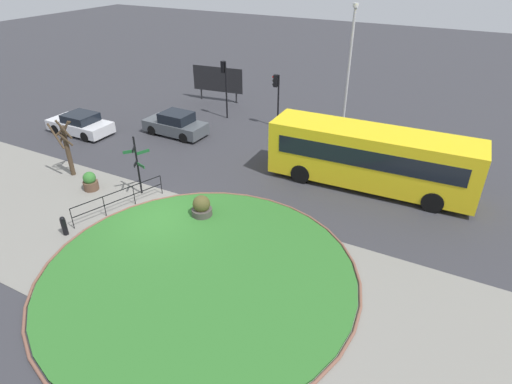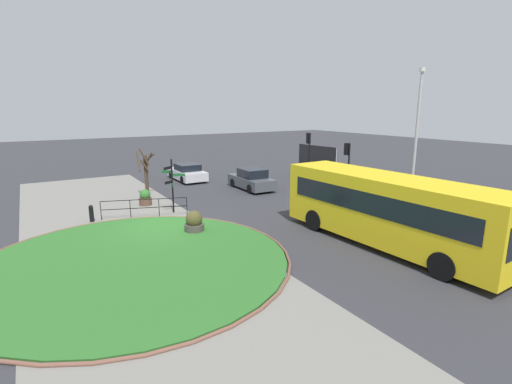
# 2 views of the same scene
# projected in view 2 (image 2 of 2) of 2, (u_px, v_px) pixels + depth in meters

# --- Properties ---
(ground) EXTENTS (120.00, 120.00, 0.00)m
(ground) POSITION_uv_depth(u_px,v_px,m) (162.00, 227.00, 18.48)
(ground) COLOR #333338
(sidewalk_paving) EXTENTS (32.00, 8.16, 0.02)m
(sidewalk_paving) POSITION_uv_depth(u_px,v_px,m) (121.00, 234.00, 17.51)
(sidewalk_paving) COLOR gray
(sidewalk_paving) RESTS_ON ground
(grass_island) EXTENTS (11.64, 11.64, 0.10)m
(grass_island) POSITION_uv_depth(u_px,v_px,m) (134.00, 261.00, 14.28)
(grass_island) COLOR #2D6B28
(grass_island) RESTS_ON ground
(grass_kerb_ring) EXTENTS (11.95, 11.95, 0.11)m
(grass_kerb_ring) POSITION_uv_depth(u_px,v_px,m) (134.00, 261.00, 14.28)
(grass_kerb_ring) COLOR brown
(grass_kerb_ring) RESTS_ON ground
(signpost_directional) EXTENTS (0.96, 1.22, 3.04)m
(signpost_directional) POSITION_uv_depth(u_px,v_px,m) (172.00, 182.00, 20.62)
(signpost_directional) COLOR black
(signpost_directional) RESTS_ON ground
(bollard_foreground) EXTENTS (0.22, 0.22, 0.90)m
(bollard_foreground) POSITION_uv_depth(u_px,v_px,m) (91.00, 213.00, 19.26)
(bollard_foreground) COLOR black
(bollard_foreground) RESTS_ON ground
(railing_grass_edge) EXTENTS (1.49, 4.20, 1.02)m
(railing_grass_edge) POSITION_uv_depth(u_px,v_px,m) (145.00, 206.00, 19.93)
(railing_grass_edge) COLOR black
(railing_grass_edge) RESTS_ON ground
(bus_yellow) EXTENTS (10.10, 2.80, 2.99)m
(bus_yellow) POSITION_uv_depth(u_px,v_px,m) (387.00, 209.00, 15.71)
(bus_yellow) COLOR yellow
(bus_yellow) RESTS_ON ground
(car_near_lane) EXTENTS (4.16, 1.89, 1.50)m
(car_near_lane) POSITION_uv_depth(u_px,v_px,m) (252.00, 180.00, 27.02)
(car_near_lane) COLOR #474C51
(car_near_lane) RESTS_ON ground
(car_far_lane) EXTENTS (4.29, 1.94, 1.35)m
(car_far_lane) POSITION_uv_depth(u_px,v_px,m) (187.00, 173.00, 30.30)
(car_far_lane) COLOR silver
(car_far_lane) RESTS_ON ground
(traffic_light_near) EXTENTS (0.48, 0.31, 3.95)m
(traffic_light_near) POSITION_uv_depth(u_px,v_px,m) (309.00, 147.00, 27.68)
(traffic_light_near) COLOR black
(traffic_light_near) RESTS_ON ground
(traffic_light_far) EXTENTS (0.49, 0.31, 3.51)m
(traffic_light_far) POSITION_uv_depth(u_px,v_px,m) (347.00, 157.00, 24.53)
(traffic_light_far) COLOR black
(traffic_light_far) RESTS_ON ground
(lamppost_tall) EXTENTS (0.32, 0.32, 7.85)m
(lamppost_tall) POSITION_uv_depth(u_px,v_px,m) (416.00, 136.00, 20.94)
(lamppost_tall) COLOR #B7B7BC
(lamppost_tall) RESTS_ON ground
(billboard_left) EXTENTS (4.12, 0.62, 2.66)m
(billboard_left) POSITION_uv_depth(u_px,v_px,m) (317.00, 157.00, 31.50)
(billboard_left) COLOR black
(billboard_left) RESTS_ON ground
(planter_near_signpost) EXTENTS (0.92, 0.92, 1.06)m
(planter_near_signpost) POSITION_uv_depth(u_px,v_px,m) (194.00, 223.00, 17.62)
(planter_near_signpost) COLOR #47423D
(planter_near_signpost) RESTS_ON ground
(planter_kerbside) EXTENTS (0.73, 0.73, 0.98)m
(planter_kerbside) POSITION_uv_depth(u_px,v_px,m) (145.00, 198.00, 22.58)
(planter_kerbside) COLOR brown
(planter_kerbside) RESTS_ON ground
(street_tree_bare) EXTENTS (1.13, 1.21, 3.23)m
(street_tree_bare) POSITION_uv_depth(u_px,v_px,m) (146.00, 172.00, 24.40)
(street_tree_bare) COLOR #423323
(street_tree_bare) RESTS_ON ground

